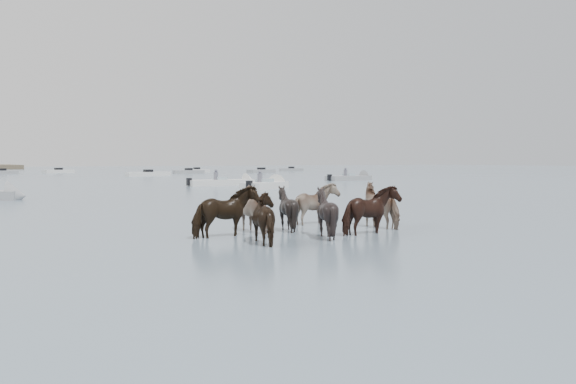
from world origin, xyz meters
TOP-DOWN VIEW (x-y plane):
  - ground at (0.00, 0.00)m, footprint 400.00×400.00m
  - pony_herd at (0.88, 0.13)m, footprint 7.11×4.46m
  - swimming_pony at (7.89, 17.76)m, footprint 0.72×0.44m
  - motorboat_c at (12.73, 30.68)m, footprint 6.03×1.66m
  - motorboat_d at (12.99, 24.36)m, footprint 4.97×3.98m
  - motorboat_e at (29.20, 35.74)m, footprint 5.77×2.13m

SIDE VIEW (x-z plane):
  - ground at x=0.00m, z-range 0.00..0.00m
  - swimming_pony at x=7.89m, z-range -0.12..0.32m
  - motorboat_c at x=12.73m, z-range -0.74..1.18m
  - motorboat_e at x=29.20m, z-range -0.73..1.19m
  - motorboat_d at x=12.99m, z-range -0.73..1.19m
  - pony_herd at x=0.88m, z-range -0.18..1.35m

